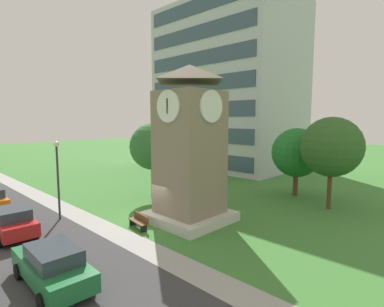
# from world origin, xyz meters

# --- Properties ---
(ground_plane) EXTENTS (160.00, 160.00, 0.00)m
(ground_plane) POSITION_xyz_m (0.00, 0.00, 0.00)
(ground_plane) COLOR #3D7A33
(street_asphalt) EXTENTS (120.00, 7.20, 0.01)m
(street_asphalt) POSITION_xyz_m (0.00, -7.05, 0.00)
(street_asphalt) COLOR #38383A
(street_asphalt) RESTS_ON ground
(kerb_strip) EXTENTS (120.00, 1.60, 0.01)m
(kerb_strip) POSITION_xyz_m (0.00, -2.65, 0.00)
(kerb_strip) COLOR #9E9E99
(kerb_strip) RESTS_ON ground
(office_building) EXTENTS (18.75, 13.14, 22.40)m
(office_building) POSITION_xyz_m (-11.56, 23.27, 11.20)
(office_building) COLOR #B7BCC6
(office_building) RESTS_ON ground
(clock_tower) EXTENTS (4.80, 4.80, 10.19)m
(clock_tower) POSITION_xyz_m (1.52, 2.05, 4.55)
(clock_tower) COLOR gray
(clock_tower) RESTS_ON ground
(park_bench) EXTENTS (1.85, 0.74, 0.88)m
(park_bench) POSITION_xyz_m (0.25, -1.16, 0.46)
(park_bench) COLOR brown
(park_bench) RESTS_ON ground
(street_lamp) EXTENTS (0.36, 0.36, 5.30)m
(street_lamp) POSITION_xyz_m (-5.07, -3.86, 3.33)
(street_lamp) COLOR #333338
(street_lamp) RESTS_ON ground
(tree_streetside) EXTENTS (3.96, 3.96, 6.44)m
(tree_streetside) POSITION_xyz_m (-4.81, 4.05, 4.44)
(tree_streetside) COLOR #513823
(tree_streetside) RESTS_ON ground
(tree_by_building) EXTENTS (4.46, 4.46, 6.95)m
(tree_by_building) POSITION_xyz_m (7.17, 11.31, 4.71)
(tree_by_building) COLOR #513823
(tree_by_building) RESTS_ON ground
(tree_near_tower) EXTENTS (4.31, 4.31, 6.00)m
(tree_near_tower) POSITION_xyz_m (3.51, 13.46, 3.83)
(tree_near_tower) COLOR #513823
(tree_near_tower) RESTS_ON ground
(parked_car_red) EXTENTS (4.36, 2.10, 1.69)m
(parked_car_red) POSITION_xyz_m (-3.96, -7.02, 0.86)
(parked_car_red) COLOR red
(parked_car_red) RESTS_ON ground
(parked_car_green) EXTENTS (4.85, 2.11, 1.69)m
(parked_car_green) POSITION_xyz_m (3.07, -7.43, 0.86)
(parked_car_green) COLOR #1E6B38
(parked_car_green) RESTS_ON ground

